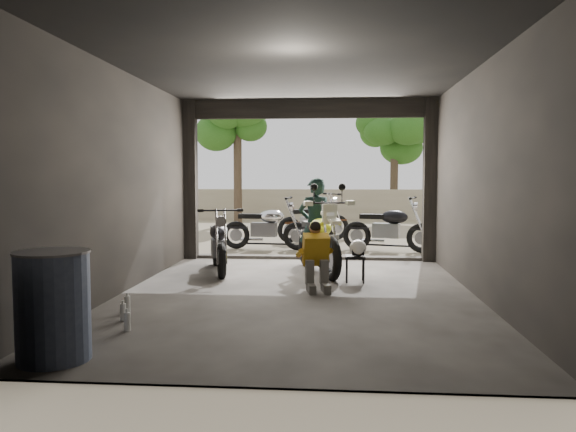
% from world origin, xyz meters
% --- Properties ---
extents(ground, '(80.00, 80.00, 0.00)m').
position_xyz_m(ground, '(0.00, 0.00, 0.00)').
color(ground, '#7A6D56').
rests_on(ground, ground).
extents(garage, '(7.00, 7.13, 3.20)m').
position_xyz_m(garage, '(0.00, 0.55, 1.28)').
color(garage, '#2D2B28').
rests_on(garage, ground).
extents(boundary_wall, '(18.00, 0.30, 1.20)m').
position_xyz_m(boundary_wall, '(0.00, 14.00, 0.60)').
color(boundary_wall, gray).
rests_on(boundary_wall, ground).
extents(tree_left, '(2.20, 2.20, 5.60)m').
position_xyz_m(tree_left, '(-3.00, 12.50, 3.99)').
color(tree_left, '#382B1E').
rests_on(tree_left, ground).
extents(tree_right, '(2.20, 2.20, 5.00)m').
position_xyz_m(tree_right, '(2.80, 14.00, 3.56)').
color(tree_right, '#382B1E').
rests_on(tree_right, ground).
extents(main_bike, '(1.39, 2.11, 1.30)m').
position_xyz_m(main_bike, '(0.25, 1.85, 0.65)').
color(main_bike, beige).
rests_on(main_bike, ground).
extents(left_bike, '(1.13, 1.82, 1.15)m').
position_xyz_m(left_bike, '(-1.50, 1.85, 0.57)').
color(left_bike, black).
rests_on(left_bike, ground).
extents(outside_bike_a, '(1.86, 0.89, 1.22)m').
position_xyz_m(outside_bike_a, '(-1.04, 5.02, 0.61)').
color(outside_bike_a, black).
rests_on(outside_bike_a, ground).
extents(outside_bike_b, '(1.97, 1.65, 1.26)m').
position_xyz_m(outside_bike_b, '(0.00, 6.78, 0.63)').
color(outside_bike_b, '#3C1F0E').
rests_on(outside_bike_b, ground).
extents(outside_bike_c, '(1.97, 1.23, 1.24)m').
position_xyz_m(outside_bike_c, '(1.74, 4.92, 0.62)').
color(outside_bike_c, black).
rests_on(outside_bike_c, ground).
extents(rider, '(0.70, 0.57, 1.66)m').
position_xyz_m(rider, '(0.18, 2.17, 0.83)').
color(rider, black).
rests_on(rider, ground).
extents(mechanic, '(0.62, 0.76, 0.98)m').
position_xyz_m(mechanic, '(0.27, 0.34, 0.49)').
color(mechanic, gold).
rests_on(mechanic, ground).
extents(stool, '(0.31, 0.31, 0.44)m').
position_xyz_m(stool, '(0.86, 1.06, 0.37)').
color(stool, black).
rests_on(stool, ground).
extents(helmet, '(0.35, 0.36, 0.26)m').
position_xyz_m(helmet, '(0.90, 1.02, 0.57)').
color(helmet, white).
rests_on(helmet, stool).
extents(oil_drum, '(0.81, 0.81, 1.01)m').
position_xyz_m(oil_drum, '(-2.00, -3.00, 0.50)').
color(oil_drum, '#3F4C69').
rests_on(oil_drum, ground).
extents(sign_post, '(0.71, 0.08, 2.12)m').
position_xyz_m(sign_post, '(2.92, 4.50, 1.40)').
color(sign_post, black).
rests_on(sign_post, ground).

